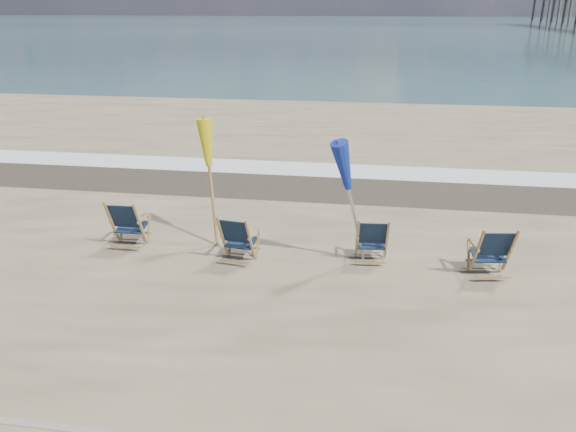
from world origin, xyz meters
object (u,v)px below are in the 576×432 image
umbrella_yellow (210,150)px  beach_chair_2 (387,241)px  umbrella_blue (355,165)px  beach_chair_3 (510,253)px  beach_chair_0 (140,225)px  beach_chair_1 (250,241)px

umbrella_yellow → beach_chair_2: bearing=-7.6°
umbrella_yellow → umbrella_blue: 2.67m
umbrella_blue → beach_chair_3: bearing=-3.4°
beach_chair_0 → umbrella_yellow: bearing=-160.3°
beach_chair_3 → umbrella_blue: bearing=-11.7°
beach_chair_2 → umbrella_yellow: bearing=-11.9°
beach_chair_0 → beach_chair_3: bearing=177.1°
beach_chair_1 → beach_chair_2: beach_chair_1 is taller
umbrella_yellow → beach_chair_0: bearing=-159.5°
beach_chair_2 → umbrella_yellow: umbrella_yellow is taller
beach_chair_0 → umbrella_blue: bearing=178.1°
umbrella_yellow → umbrella_blue: umbrella_yellow is taller
beach_chair_1 → umbrella_blue: bearing=-162.8°
beach_chair_1 → umbrella_yellow: (-0.89, 0.83, 1.36)m
beach_chair_1 → beach_chair_3: 4.30m
umbrella_blue → beach_chair_1: bearing=-170.5°
beach_chair_2 → beach_chair_3: (1.98, -0.26, 0.04)m
beach_chair_3 → beach_chair_0: bearing=-10.3°
beach_chair_2 → beach_chair_1: bearing=5.4°
beach_chair_1 → beach_chair_0: bearing=-1.8°
beach_chair_3 → umbrella_yellow: 5.40m
beach_chair_2 → umbrella_blue: 1.49m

